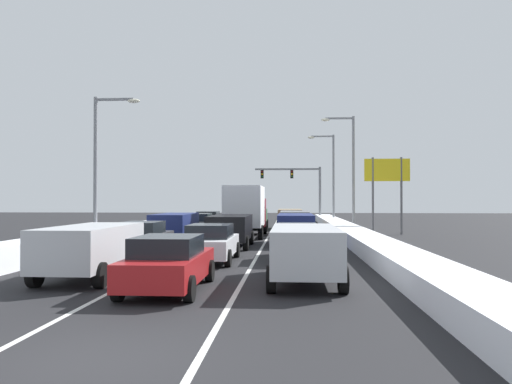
# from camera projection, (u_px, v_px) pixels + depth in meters

# --- Properties ---
(ground_plane) EXTENTS (129.00, 129.00, 0.00)m
(ground_plane) POSITION_uv_depth(u_px,v_px,m) (233.00, 245.00, 27.59)
(ground_plane) COLOR black
(lane_stripe_between_right_lane_and_center_lane) EXTENTS (0.14, 54.58, 0.01)m
(lane_stripe_between_right_lane_and_center_lane) POSITION_uv_depth(u_px,v_px,m) (267.00, 238.00, 32.43)
(lane_stripe_between_right_lane_and_center_lane) COLOR silver
(lane_stripe_between_right_lane_and_center_lane) RESTS_ON ground
(lane_stripe_between_center_lane_and_left_lane) EXTENTS (0.14, 54.58, 0.01)m
(lane_stripe_between_center_lane_and_left_lane) POSITION_uv_depth(u_px,v_px,m) (215.00, 238.00, 32.65)
(lane_stripe_between_center_lane_and_left_lane) COLOR silver
(lane_stripe_between_center_lane_and_left_lane) RESTS_ON ground
(snow_bank_right_shoulder) EXTENTS (1.75, 54.58, 0.72)m
(snow_bank_right_shoulder) POSITION_uv_depth(u_px,v_px,m) (350.00, 233.00, 32.08)
(snow_bank_right_shoulder) COLOR white
(snow_bank_right_shoulder) RESTS_ON ground
(snow_bank_left_shoulder) EXTENTS (1.35, 54.58, 0.94)m
(snow_bank_left_shoulder) POSITION_uv_depth(u_px,v_px,m) (136.00, 230.00, 33.01)
(snow_bank_left_shoulder) COLOR white
(snow_bank_left_shoulder) RESTS_ON ground
(suv_silver_right_lane_nearest) EXTENTS (2.16, 4.90, 1.67)m
(suv_silver_right_lane_nearest) POSITION_uv_depth(u_px,v_px,m) (305.00, 249.00, 15.04)
(suv_silver_right_lane_nearest) COLOR #B7BABF
(suv_silver_right_lane_nearest) RESTS_ON ground
(sedan_charcoal_right_lane_second) EXTENTS (2.00, 4.50, 1.51)m
(sedan_charcoal_right_lane_second) POSITION_uv_depth(u_px,v_px,m) (297.00, 241.00, 20.73)
(sedan_charcoal_right_lane_second) COLOR #38383D
(sedan_charcoal_right_lane_second) RESTS_ON ground
(suv_navy_right_lane_third) EXTENTS (2.16, 4.90, 1.67)m
(suv_navy_right_lane_third) POSITION_uv_depth(u_px,v_px,m) (296.00, 226.00, 27.88)
(suv_navy_right_lane_third) COLOR navy
(suv_navy_right_lane_third) RESTS_ON ground
(suv_gray_right_lane_fourth) EXTENTS (2.16, 4.90, 1.67)m
(suv_gray_right_lane_fourth) POSITION_uv_depth(u_px,v_px,m) (294.00, 221.00, 34.84)
(suv_gray_right_lane_fourth) COLOR slate
(suv_gray_right_lane_fourth) RESTS_ON ground
(suv_tan_right_lane_fifth) EXTENTS (2.16, 4.90, 1.67)m
(suv_tan_right_lane_fifth) POSITION_uv_depth(u_px,v_px,m) (290.00, 217.00, 41.80)
(suv_tan_right_lane_fifth) COLOR #937F60
(suv_tan_right_lane_fifth) RESTS_ON ground
(sedan_red_center_lane_nearest) EXTENTS (2.00, 4.50, 1.51)m
(sedan_red_center_lane_nearest) POSITION_uv_depth(u_px,v_px,m) (169.00, 263.00, 13.77)
(sedan_red_center_lane_nearest) COLOR maroon
(sedan_red_center_lane_nearest) RESTS_ON ground
(sedan_white_center_lane_second) EXTENTS (2.00, 4.50, 1.51)m
(sedan_white_center_lane_second) POSITION_uv_depth(u_px,v_px,m) (211.00, 243.00, 20.13)
(sedan_white_center_lane_second) COLOR silver
(sedan_white_center_lane_second) RESTS_ON ground
(suv_black_center_lane_third) EXTENTS (2.16, 4.90, 1.67)m
(suv_black_center_lane_third) POSITION_uv_depth(u_px,v_px,m) (230.00, 228.00, 26.20)
(suv_black_center_lane_third) COLOR black
(suv_black_center_lane_third) RESTS_ON ground
(box_truck_center_lane_fourth) EXTENTS (2.53, 7.20, 3.36)m
(box_truck_center_lane_fourth) POSITION_uv_depth(u_px,v_px,m) (246.00, 208.00, 33.51)
(box_truck_center_lane_fourth) COLOR maroon
(box_truck_center_lane_fourth) RESTS_ON ground
(suv_green_center_lane_fifth) EXTENTS (2.16, 4.90, 1.67)m
(suv_green_center_lane_fifth) POSITION_uv_depth(u_px,v_px,m) (255.00, 217.00, 42.41)
(suv_green_center_lane_fifth) COLOR #1E5633
(suv_green_center_lane_fifth) RESTS_ON ground
(suv_silver_left_lane_nearest) EXTENTS (2.16, 4.90, 1.67)m
(suv_silver_left_lane_nearest) POSITION_uv_depth(u_px,v_px,m) (91.00, 246.00, 15.87)
(suv_silver_left_lane_nearest) COLOR #B7BABF
(suv_silver_left_lane_nearest) RESTS_ON ground
(sedan_charcoal_left_lane_second) EXTENTS (2.00, 4.50, 1.51)m
(sedan_charcoal_left_lane_second) POSITION_uv_depth(u_px,v_px,m) (142.00, 238.00, 22.43)
(sedan_charcoal_left_lane_second) COLOR #38383D
(sedan_charcoal_left_lane_second) RESTS_ON ground
(suv_navy_left_lane_third) EXTENTS (2.16, 4.90, 1.67)m
(suv_navy_left_lane_third) POSITION_uv_depth(u_px,v_px,m) (175.00, 225.00, 29.10)
(suv_navy_left_lane_third) COLOR navy
(suv_navy_left_lane_third) RESTS_ON ground
(sedan_gray_left_lane_fourth) EXTENTS (2.00, 4.50, 1.51)m
(sedan_gray_left_lane_fourth) POSITION_uv_depth(u_px,v_px,m) (199.00, 224.00, 35.20)
(sedan_gray_left_lane_fourth) COLOR slate
(sedan_gray_left_lane_fourth) RESTS_ON ground
(sedan_tan_left_lane_fifth) EXTENTS (2.00, 4.50, 1.51)m
(sedan_tan_left_lane_fifth) POSITION_uv_depth(u_px,v_px,m) (208.00, 220.00, 41.48)
(sedan_tan_left_lane_fifth) COLOR #937F60
(sedan_tan_left_lane_fifth) RESTS_ON ground
(traffic_light_gantry) EXTENTS (7.54, 0.47, 6.20)m
(traffic_light_gantry) POSITION_uv_depth(u_px,v_px,m) (299.00, 182.00, 57.06)
(traffic_light_gantry) COLOR slate
(traffic_light_gantry) RESTS_ON ground
(street_lamp_right_near) EXTENTS (2.66, 0.36, 9.08)m
(street_lamp_right_near) POSITION_uv_depth(u_px,v_px,m) (349.00, 163.00, 39.52)
(street_lamp_right_near) COLOR gray
(street_lamp_right_near) RESTS_ON ground
(street_lamp_right_mid) EXTENTS (2.66, 0.36, 8.90)m
(street_lamp_right_mid) POSITION_uv_depth(u_px,v_px,m) (330.00, 171.00, 49.46)
(street_lamp_right_mid) COLOR gray
(street_lamp_right_mid) RESTS_ON ground
(street_lamp_left_mid) EXTENTS (2.66, 0.36, 8.31)m
(street_lamp_left_mid) POSITION_uv_depth(u_px,v_px,m) (102.00, 156.00, 28.29)
(street_lamp_left_mid) COLOR gray
(street_lamp_left_mid) RESTS_ON ground
(roadside_sign_right) EXTENTS (3.20, 0.16, 5.50)m
(roadside_sign_right) POSITION_uv_depth(u_px,v_px,m) (387.00, 178.00, 35.59)
(roadside_sign_right) COLOR #59595B
(roadside_sign_right) RESTS_ON ground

